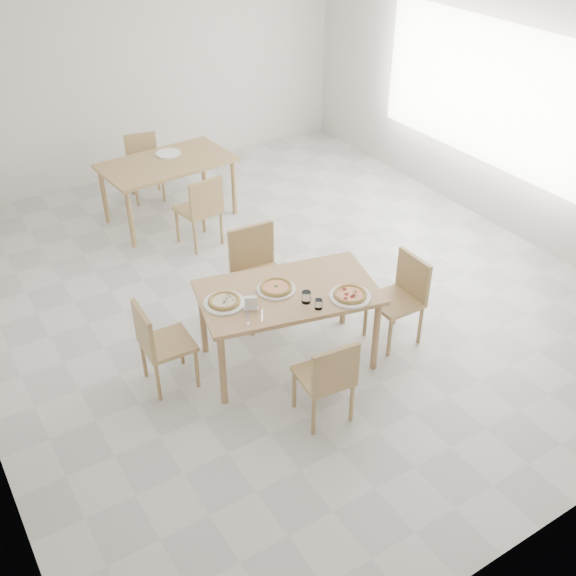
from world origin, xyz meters
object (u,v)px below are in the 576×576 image
napkin_holder (251,304)px  plate_pepperoni (350,296)px  chair_east (402,293)px  pizza_pepperoni (350,294)px  tumbler_a (306,297)px  chair_south (328,376)px  second_table (167,168)px  chair_north (257,267)px  chair_back_s (202,207)px  main_table (288,299)px  pizza_margherita (276,287)px  plate_empty (168,153)px  chair_back_n (144,162)px  plate_margherita (276,289)px  plate_mushroom (224,303)px  tumbler_b (319,304)px  pizza_mushroom (224,301)px  chair_west (158,341)px

napkin_holder → plate_pepperoni: bearing=7.5°
chair_east → napkin_holder: 1.51m
pizza_pepperoni → tumbler_a: tumbler_a is taller
chair_south → second_table: chair_south is taller
chair_north → chair_back_s: bearing=89.0°
chair_east → main_table: bearing=-103.3°
pizza_margherita → second_table: size_ratio=0.19×
plate_empty → chair_back_n: bearing=101.8°
chair_north → plate_margherita: size_ratio=2.79×
pizza_margherita → chair_east: bearing=-16.1°
plate_mushroom → napkin_holder: (0.14, -0.19, 0.05)m
plate_margherita → plate_mushroom: bearing=173.3°
plate_mushroom → pizza_pepperoni: (0.93, -0.47, 0.02)m
plate_mushroom → tumbler_b: (0.62, -0.46, 0.03)m
main_table → chair_back_s: 2.26m
chair_north → chair_east: (0.94, -1.02, -0.05)m
pizza_mushroom → napkin_holder: (0.14, -0.19, 0.03)m
chair_north → pizza_pepperoni: 1.16m
main_table → chair_north: bearing=94.0°
pizza_mushroom → napkin_holder: napkin_holder is taller
main_table → plate_mushroom: 0.57m
chair_west → main_table: bearing=-102.5°
napkin_holder → plate_empty: bearing=105.0°
tumbler_b → plate_empty: tumbler_b is taller
chair_north → chair_west: chair_north is taller
chair_south → chair_west: bearing=-42.8°
plate_margherita → plate_mushroom: same height
chair_south → plate_mushroom: size_ratio=2.34×
tumbler_b → napkin_holder: (-0.48, 0.28, 0.02)m
plate_pepperoni → tumbler_a: 0.38m
second_table → chair_back_s: 0.84m
plate_margherita → tumbler_b: bearing=-69.4°
chair_west → tumbler_b: size_ratio=9.77×
plate_mushroom → pizza_pepperoni: bearing=-27.0°
pizza_pepperoni → tumbler_b: 0.31m
chair_west → second_table: chair_west is taller
plate_pepperoni → plate_empty: (-0.05, 3.60, 0.00)m
napkin_holder → chair_back_s: 2.42m
napkin_holder → second_table: size_ratio=0.08×
pizza_pepperoni → chair_back_s: bearing=92.7°
chair_west → tumbler_b: 1.37m
chair_back_s → tumbler_a: bearing=76.4°
main_table → pizza_margherita: size_ratio=5.44×
chair_south → tumbler_b: size_ratio=9.58×
main_table → tumbler_a: 0.26m
chair_south → tumbler_a: size_ratio=8.02×
pizza_mushroom → pizza_margherita: bearing=-6.7°
napkin_holder → chair_back_n: (0.62, 3.88, -0.34)m
pizza_margherita → pizza_pepperoni: 0.63m
plate_pepperoni → tumbler_b: (-0.31, 0.01, 0.03)m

